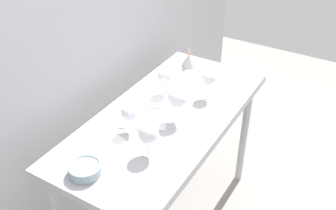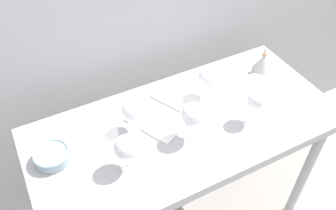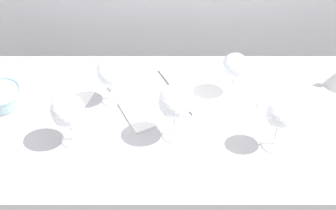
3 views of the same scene
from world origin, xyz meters
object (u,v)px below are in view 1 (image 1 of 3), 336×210
at_px(wine_glass_near_center, 177,99).
at_px(wine_glass_near_right, 209,79).
at_px(wine_glass_far_right, 164,77).
at_px(wine_glass_far_left, 129,114).
at_px(decanter_funnel, 189,60).
at_px(tasting_sheet_lower, 183,82).
at_px(wine_glass_near_left, 148,134).
at_px(tasting_sheet_upper, 103,141).
at_px(open_notebook, 146,109).
at_px(tasting_bowl, 85,169).

bearing_deg(wine_glass_near_center, wine_glass_near_right, -7.85).
bearing_deg(wine_glass_far_right, wine_glass_far_left, -175.22).
distance_m(wine_glass_near_right, decanter_funnel, 0.39).
bearing_deg(tasting_sheet_lower, wine_glass_near_right, -105.43).
height_order(wine_glass_near_right, wine_glass_far_left, wine_glass_near_right).
xyz_separation_m(wine_glass_near_left, decanter_funnel, (0.87, 0.25, -0.07)).
relative_size(wine_glass_near_right, tasting_sheet_lower, 0.84).
bearing_deg(wine_glass_near_right, decanter_funnel, 44.99).
bearing_deg(wine_glass_far_left, tasting_sheet_upper, 155.86).
bearing_deg(wine_glass_far_left, open_notebook, 9.42).
bearing_deg(tasting_sheet_upper, wine_glass_near_left, -61.95).
relative_size(wine_glass_near_center, tasting_sheet_upper, 0.84).
height_order(wine_glass_far_left, decanter_funnel, wine_glass_far_left).
bearing_deg(wine_glass_far_right, wine_glass_near_center, -134.97).
relative_size(open_notebook, tasting_sheet_lower, 2.21).
bearing_deg(open_notebook, wine_glass_far_right, -26.04).
height_order(open_notebook, tasting_sheet_lower, open_notebook).
bearing_deg(wine_glass_near_left, wine_glass_near_right, -1.90).
height_order(tasting_sheet_upper, tasting_sheet_lower, same).
bearing_deg(wine_glass_far_right, wine_glass_near_right, -67.03).
distance_m(wine_glass_far_right, tasting_bowl, 0.76).
xyz_separation_m(wine_glass_far_right, tasting_sheet_upper, (-0.54, 0.03, -0.11)).
bearing_deg(tasting_sheet_upper, wine_glass_far_left, -5.88).
distance_m(wine_glass_near_center, decanter_funnel, 0.62).
bearing_deg(open_notebook, wine_glass_near_left, -170.55).
bearing_deg(open_notebook, wine_glass_far_left, 163.49).
height_order(wine_glass_near_center, tasting_sheet_lower, wine_glass_near_center).
relative_size(wine_glass_near_left, decanter_funnel, 1.19).
distance_m(wine_glass_near_center, open_notebook, 0.23).
bearing_deg(decanter_funnel, tasting_sheet_lower, -160.67).
distance_m(wine_glass_far_right, decanter_funnel, 0.38).
xyz_separation_m(wine_glass_near_right, tasting_sheet_lower, (0.08, 0.20, -0.12)).
xyz_separation_m(wine_glass_far_left, decanter_funnel, (0.77, 0.07, -0.06)).
height_order(open_notebook, tasting_sheet_upper, open_notebook).
height_order(wine_glass_near_left, tasting_sheet_lower, wine_glass_near_left).
bearing_deg(tasting_sheet_lower, wine_glass_near_center, -151.11).
bearing_deg(decanter_funnel, wine_glass_near_right, -135.01).
distance_m(wine_glass_far_left, decanter_funnel, 0.77).
bearing_deg(open_notebook, tasting_bowl, 158.69).
distance_m(wine_glass_near_center, tasting_sheet_lower, 0.42).
bearing_deg(tasting_bowl, wine_glass_far_left, 1.89).
bearing_deg(wine_glass_near_left, open_notebook, 35.38).
distance_m(wine_glass_far_left, tasting_sheet_upper, 0.19).
bearing_deg(decanter_funnel, tasting_sheet_upper, -179.42).
relative_size(open_notebook, tasting_sheet_upper, 2.00).
height_order(tasting_bowl, decanter_funnel, decanter_funnel).
xyz_separation_m(tasting_sheet_lower, decanter_funnel, (0.20, 0.07, 0.04)).
height_order(tasting_sheet_upper, decanter_funnel, decanter_funnel).
xyz_separation_m(wine_glass_near_center, open_notebook, (-0.00, 0.19, -0.13)).
height_order(wine_glass_far_right, wine_glass_near_right, wine_glass_near_right).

